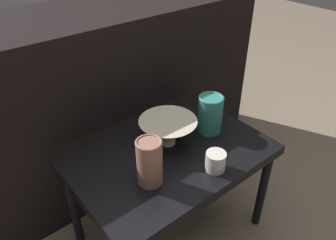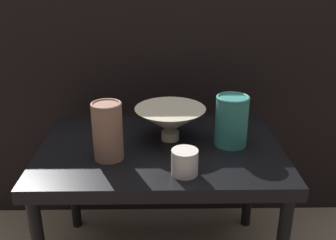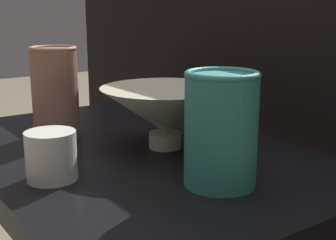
{
  "view_description": "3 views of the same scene",
  "coord_description": "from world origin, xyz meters",
  "px_view_note": "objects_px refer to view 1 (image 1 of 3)",
  "views": [
    {
      "loc": [
        -0.61,
        -0.73,
        1.24
      ],
      "look_at": [
        0.05,
        0.08,
        0.54
      ],
      "focal_mm": 35.0,
      "sensor_mm": 36.0,
      "label": 1
    },
    {
      "loc": [
        0.01,
        -1.09,
        0.99
      ],
      "look_at": [
        0.02,
        0.04,
        0.52
      ],
      "focal_mm": 42.0,
      "sensor_mm": 36.0,
      "label": 2
    },
    {
      "loc": [
        0.67,
        -0.4,
        0.69
      ],
      "look_at": [
        0.02,
        0.07,
        0.5
      ],
      "focal_mm": 50.0,
      "sensor_mm": 36.0,
      "label": 3
    }
  ],
  "objects_px": {
    "vase_textured_left": "(149,162)",
    "vase_colorful_right": "(210,113)",
    "bowl": "(168,129)",
    "cup": "(216,161)"
  },
  "relations": [
    {
      "from": "vase_colorful_right",
      "to": "cup",
      "type": "distance_m",
      "value": 0.24
    },
    {
      "from": "bowl",
      "to": "cup",
      "type": "height_order",
      "value": "bowl"
    },
    {
      "from": "vase_textured_left",
      "to": "cup",
      "type": "relative_size",
      "value": 2.36
    },
    {
      "from": "vase_textured_left",
      "to": "cup",
      "type": "xyz_separation_m",
      "value": [
        0.21,
        -0.1,
        -0.05
      ]
    },
    {
      "from": "vase_colorful_right",
      "to": "cup",
      "type": "relative_size",
      "value": 2.2
    },
    {
      "from": "bowl",
      "to": "cup",
      "type": "relative_size",
      "value": 3.09
    },
    {
      "from": "vase_textured_left",
      "to": "cup",
      "type": "height_order",
      "value": "vase_textured_left"
    },
    {
      "from": "vase_textured_left",
      "to": "bowl",
      "type": "bearing_deg",
      "value": 34.79
    },
    {
      "from": "vase_textured_left",
      "to": "vase_colorful_right",
      "type": "distance_m",
      "value": 0.38
    },
    {
      "from": "vase_textured_left",
      "to": "vase_colorful_right",
      "type": "relative_size",
      "value": 1.07
    }
  ]
}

